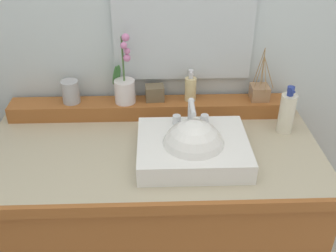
{
  "coord_description": "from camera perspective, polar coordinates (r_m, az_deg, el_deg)",
  "views": [
    {
      "loc": [
        0.02,
        -1.29,
        1.76
      ],
      "look_at": [
        0.06,
        -0.02,
        0.97
      ],
      "focal_mm": 42.58,
      "sensor_mm": 36.0,
      "label": 1
    }
  ],
  "objects": [
    {
      "name": "mirror",
      "position": [
        1.69,
        2.28,
        15.25
      ],
      "size": [
        0.59,
        0.02,
        0.54
      ],
      "primitive_type": "cube",
      "color": "silver"
    },
    {
      "name": "tumbler_cup",
      "position": [
        1.78,
        -13.77,
        4.78
      ],
      "size": [
        0.08,
        0.08,
        0.1
      ],
      "primitive_type": "cylinder",
      "color": "#A1A1A4",
      "rests_on": "back_ledge"
    },
    {
      "name": "soap_dispenser",
      "position": [
        1.74,
        3.24,
        5.43
      ],
      "size": [
        0.05,
        0.05,
        0.14
      ],
      "color": "#D6C185",
      "rests_on": "back_ledge"
    },
    {
      "name": "lotion_bottle",
      "position": [
        1.7,
        16.64,
        1.85
      ],
      "size": [
        0.06,
        0.07,
        0.21
      ],
      "color": "beige",
      "rests_on": "vanity_cabinet"
    },
    {
      "name": "back_ledge",
      "position": [
        1.77,
        -2.28,
        2.6
      ],
      "size": [
        1.25,
        0.11,
        0.07
      ],
      "primitive_type": "cube",
      "color": "#975526",
      "rests_on": "vanity_cabinet"
    },
    {
      "name": "trinket_box",
      "position": [
        1.76,
        -1.91,
        4.77
      ],
      "size": [
        0.08,
        0.07,
        0.07
      ],
      "primitive_type": "cube",
      "rotation": [
        0.0,
        0.0,
        0.07
      ],
      "color": "brown",
      "rests_on": "back_ledge"
    },
    {
      "name": "sink_basin",
      "position": [
        1.49,
        3.59,
        -3.36
      ],
      "size": [
        0.41,
        0.34,
        0.27
      ],
      "color": "white",
      "rests_on": "vanity_cabinet"
    },
    {
      "name": "vanity_cabinet",
      "position": [
        1.85,
        -1.96,
        -13.98
      ],
      "size": [
        1.33,
        0.66,
        0.86
      ],
      "color": "#975526",
      "rests_on": "ground"
    },
    {
      "name": "reed_diffuser",
      "position": [
        1.8,
        12.96,
        4.78
      ],
      "size": [
        0.1,
        0.1,
        0.24
      ],
      "color": "#99714F",
      "rests_on": "back_ledge"
    },
    {
      "name": "potted_plant",
      "position": [
        1.73,
        -6.24,
        5.76
      ],
      "size": [
        0.1,
        0.1,
        0.31
      ],
      "color": "silver",
      "rests_on": "back_ledge"
    }
  ]
}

